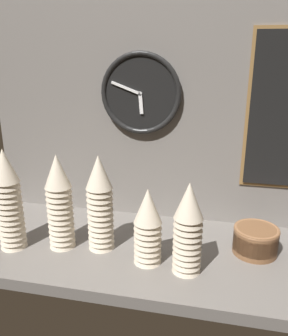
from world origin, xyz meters
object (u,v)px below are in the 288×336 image
at_px(cup_stack_left, 59,202).
at_px(wall_clock, 141,93).
at_px(cup_stack_center_left, 100,203).
at_px(cup_stack_center, 148,226).
at_px(cup_stack_center_right, 188,228).
at_px(cup_stack_far_left, 8,200).
at_px(bowl_stack_right, 256,240).

xyz_separation_m(cup_stack_left, wall_clock, (0.22, 0.30, 0.34)).
bearing_deg(cup_stack_left, cup_stack_center_left, 8.56).
height_order(cup_stack_center, wall_clock, wall_clock).
height_order(cup_stack_center_left, cup_stack_center_right, cup_stack_center_left).
relative_size(cup_stack_far_left, wall_clock, 1.16).
bearing_deg(cup_stack_center, cup_stack_left, 174.18).
bearing_deg(cup_stack_center, cup_stack_far_left, -178.95).
height_order(cup_stack_center_left, cup_stack_far_left, cup_stack_far_left).
distance_m(cup_stack_center_right, bowl_stack_right, 0.29).
relative_size(cup_stack_center_left, cup_stack_center, 1.32).
xyz_separation_m(cup_stack_center, cup_stack_left, (-0.32, 0.03, 0.04)).
distance_m(cup_stack_center_right, wall_clock, 0.55).
distance_m(cup_stack_center_left, cup_stack_center, 0.19).
distance_m(cup_stack_center_left, wall_clock, 0.44).
height_order(cup_stack_center_left, wall_clock, wall_clock).
height_order(cup_stack_center_right, cup_stack_left, cup_stack_left).
xyz_separation_m(cup_stack_center, wall_clock, (-0.10, 0.33, 0.38)).
bearing_deg(cup_stack_center_left, bowl_stack_right, 8.66).
xyz_separation_m(cup_stack_left, cup_stack_far_left, (-0.17, -0.04, 0.01)).
relative_size(cup_stack_center_right, cup_stack_far_left, 0.83).
height_order(cup_stack_far_left, bowl_stack_right, cup_stack_far_left).
bearing_deg(cup_stack_left, cup_stack_center_right, -7.07).
xyz_separation_m(cup_stack_left, bowl_stack_right, (0.67, 0.10, -0.12)).
bearing_deg(wall_clock, cup_stack_left, -126.43).
distance_m(cup_stack_center, cup_stack_left, 0.32).
height_order(cup_stack_center_left, cup_stack_center, cup_stack_center_left).
relative_size(cup_stack_center, cup_stack_center_right, 0.86).
distance_m(bowl_stack_right, wall_clock, 0.67).
bearing_deg(cup_stack_left, wall_clock, 53.57).
distance_m(cup_stack_left, wall_clock, 0.50).
bearing_deg(cup_stack_center, cup_stack_center_left, 163.36).
distance_m(cup_stack_center_left, cup_stack_far_left, 0.31).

